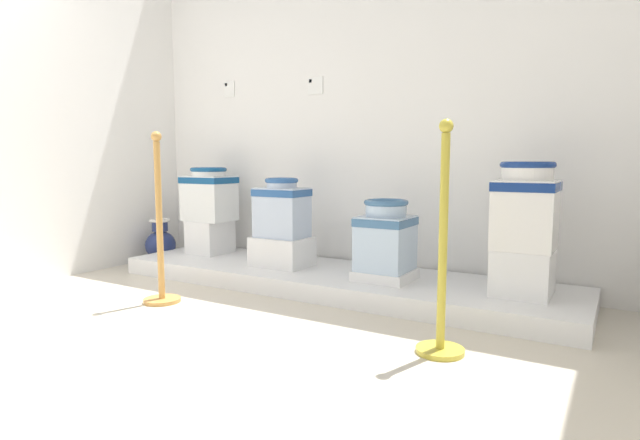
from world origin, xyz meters
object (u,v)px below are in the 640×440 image
object	(u,v)px
plinth_block_broad_patterned	(385,275)
info_placard_second	(315,86)
antique_toilet_broad_patterned	(386,234)
antique_toilet_pale_glazed	(526,205)
plinth_block_squat_floral	(210,237)
stanchion_post_near_right	(442,277)
antique_toilet_leftmost	(282,207)
antique_toilet_squat_floral	(209,193)
plinth_block_leftmost	(282,251)
stanchion_post_near_left	(160,247)
plinth_block_pale_glazed	(523,272)
decorative_vase_companion	(160,243)
info_placard_first	(229,89)

from	to	relation	value
plinth_block_broad_patterned	info_placard_second	world-z (taller)	info_placard_second
antique_toilet_broad_patterned	info_placard_second	world-z (taller)	info_placard_second
antique_toilet_broad_patterned	antique_toilet_pale_glazed	distance (m)	0.86
plinth_block_squat_floral	stanchion_post_near_right	size ratio (longest dim) A/B	0.30
antique_toilet_leftmost	antique_toilet_squat_floral	bearing A→B (deg)	171.47
plinth_block_leftmost	stanchion_post_near_left	bearing A→B (deg)	-112.41
plinth_block_squat_floral	info_placard_second	bearing A→B (deg)	21.42
plinth_block_squat_floral	antique_toilet_squat_floral	size ratio (longest dim) A/B	0.72
stanchion_post_near_left	antique_toilet_squat_floral	bearing A→B (deg)	116.42
plinth_block_pale_glazed	antique_toilet_pale_glazed	world-z (taller)	antique_toilet_pale_glazed
antique_toilet_leftmost	antique_toilet_pale_glazed	xyz separation A→B (m)	(1.65, 0.03, 0.09)
decorative_vase_companion	stanchion_post_near_right	xyz separation A→B (m)	(2.77, -0.83, 0.19)
plinth_block_pale_glazed	plinth_block_broad_patterned	bearing A→B (deg)	-175.84
antique_toilet_pale_glazed	info_placard_second	world-z (taller)	info_placard_second
plinth_block_broad_patterned	decorative_vase_companion	size ratio (longest dim) A/B	0.90
info_placard_second	stanchion_post_near_left	xyz separation A→B (m)	(-0.35, -1.28, -1.12)
antique_toilet_broad_patterned	stanchion_post_near_left	xyz separation A→B (m)	(-1.17, -0.81, -0.07)
antique_toilet_leftmost	stanchion_post_near_left	distance (m)	0.92
antique_toilet_broad_patterned	stanchion_post_near_left	bearing A→B (deg)	-145.45
plinth_block_leftmost	info_placard_second	size ratio (longest dim) A/B	2.94
plinth_block_squat_floral	stanchion_post_near_left	size ratio (longest dim) A/B	0.30
plinth_block_leftmost	plinth_block_pale_glazed	distance (m)	1.65
antique_toilet_squat_floral	antique_toilet_pale_glazed	world-z (taller)	antique_toilet_pale_glazed
antique_toilet_broad_patterned	decorative_vase_companion	size ratio (longest dim) A/B	1.18
info_placard_second	decorative_vase_companion	xyz separation A→B (m)	(-1.34, -0.40, -1.30)
antique_toilet_squat_floral	antique_toilet_leftmost	world-z (taller)	antique_toilet_squat_floral
plinth_block_squat_floral	plinth_block_leftmost	distance (m)	0.83
info_placard_first	stanchion_post_near_left	distance (m)	1.80
plinth_block_leftmost	info_placard_second	distance (m)	1.32
antique_toilet_leftmost	info_placard_second	bearing A→B (deg)	88.54
plinth_block_squat_floral	stanchion_post_near_right	xyz separation A→B (m)	(2.25, -0.90, 0.10)
plinth_block_pale_glazed	info_placard_first	world-z (taller)	info_placard_first
antique_toilet_squat_floral	plinth_block_broad_patterned	distance (m)	1.72
plinth_block_squat_floral	antique_toilet_broad_patterned	xyz separation A→B (m)	(1.64, -0.15, 0.16)
antique_toilet_leftmost	stanchion_post_near_right	xyz separation A→B (m)	(1.43, -0.78, -0.19)
antique_toilet_leftmost	info_placard_first	world-z (taller)	info_placard_first
antique_toilet_pale_glazed	plinth_block_squat_floral	bearing A→B (deg)	177.94
antique_toilet_leftmost	plinth_block_broad_patterned	bearing A→B (deg)	-1.81
antique_toilet_pale_glazed	stanchion_post_near_right	distance (m)	0.88
plinth_block_broad_patterned	antique_toilet_broad_patterned	xyz separation A→B (m)	(0.00, 0.00, 0.26)
plinth_block_broad_patterned	antique_toilet_broad_patterned	bearing A→B (deg)	0.00
stanchion_post_near_left	antique_toilet_broad_patterned	bearing A→B (deg)	34.55
plinth_block_squat_floral	plinth_block_leftmost	xyz separation A→B (m)	(0.82, -0.12, -0.03)
antique_toilet_pale_glazed	stanchion_post_near_left	size ratio (longest dim) A/B	0.46
info_placard_second	antique_toilet_pale_glazed	bearing A→B (deg)	-14.15
plinth_block_squat_floral	stanchion_post_near_right	world-z (taller)	stanchion_post_near_right
plinth_block_leftmost	plinth_block_broad_patterned	world-z (taller)	plinth_block_leftmost
info_placard_second	stanchion_post_near_right	world-z (taller)	info_placard_second
stanchion_post_near_left	stanchion_post_near_right	world-z (taller)	stanchion_post_near_right
plinth_block_broad_patterned	antique_toilet_broad_patterned	size ratio (longest dim) A/B	0.77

